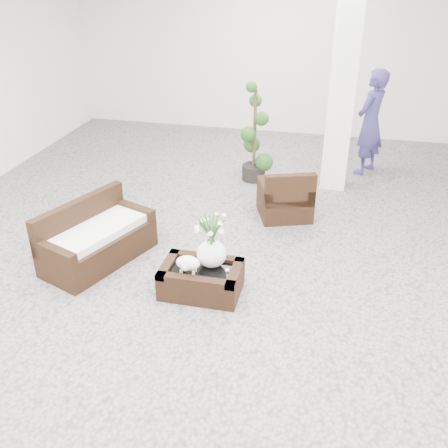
% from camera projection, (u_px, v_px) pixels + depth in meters
% --- Properties ---
extents(ground, '(11.00, 11.00, 0.00)m').
position_uv_depth(ground, '(226.00, 263.00, 6.48)').
color(ground, gray).
rests_on(ground, ground).
extents(column, '(0.40, 0.40, 3.50)m').
position_uv_depth(column, '(343.00, 80.00, 7.82)').
color(column, white).
rests_on(column, ground).
extents(coffee_table, '(0.90, 0.60, 0.31)m').
position_uv_depth(coffee_table, '(201.00, 280.00, 5.88)').
color(coffee_table, black).
rests_on(coffee_table, ground).
extents(sheep_figurine, '(0.28, 0.23, 0.21)m').
position_uv_depth(sheep_figurine, '(188.00, 264.00, 5.69)').
color(sheep_figurine, white).
rests_on(sheep_figurine, coffee_table).
extents(planter_narcissus, '(0.44, 0.44, 0.80)m').
position_uv_depth(planter_narcissus, '(211.00, 235.00, 5.68)').
color(planter_narcissus, white).
rests_on(planter_narcissus, coffee_table).
extents(tealight, '(0.04, 0.04, 0.03)m').
position_uv_depth(tealight, '(227.00, 270.00, 5.75)').
color(tealight, white).
rests_on(tealight, coffee_table).
extents(armchair, '(0.91, 0.90, 0.77)m').
position_uv_depth(armchair, '(285.00, 192.00, 7.49)').
color(armchair, black).
rests_on(armchair, ground).
extents(loveseat, '(1.17, 1.59, 0.77)m').
position_uv_depth(loveseat, '(97.00, 234.00, 6.38)').
color(loveseat, black).
rests_on(loveseat, ground).
extents(topiary, '(0.44, 0.44, 1.65)m').
position_uv_depth(topiary, '(255.00, 133.00, 8.48)').
color(topiary, '#1D3E14').
rests_on(topiary, ground).
extents(shopper, '(0.70, 0.79, 1.81)m').
position_uv_depth(shopper, '(370.00, 122.00, 8.76)').
color(shopper, navy).
rests_on(shopper, ground).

